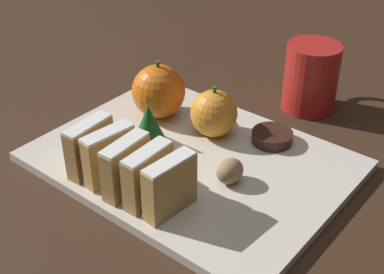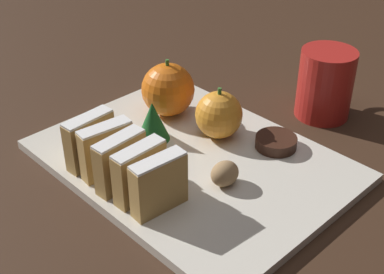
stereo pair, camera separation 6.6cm
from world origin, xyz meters
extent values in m
plane|color=#382316|center=(0.00, 0.00, 0.00)|extent=(6.00, 6.00, 0.00)
cube|color=silver|center=(0.00, 0.00, 0.01)|extent=(0.28, 0.38, 0.01)
cube|color=tan|center=(-0.10, -0.05, 0.04)|extent=(0.07, 0.02, 0.06)
cube|color=white|center=(-0.10, -0.05, 0.08)|extent=(0.07, 0.02, 0.00)
cube|color=tan|center=(-0.10, -0.02, 0.04)|extent=(0.07, 0.02, 0.06)
cube|color=white|center=(-0.10, -0.02, 0.08)|extent=(0.06, 0.02, 0.00)
cube|color=tan|center=(-0.10, 0.02, 0.04)|extent=(0.07, 0.02, 0.06)
cube|color=white|center=(-0.10, 0.02, 0.08)|extent=(0.07, 0.02, 0.00)
cube|color=tan|center=(-0.10, 0.05, 0.04)|extent=(0.07, 0.03, 0.06)
cube|color=white|center=(-0.10, 0.05, 0.08)|extent=(0.07, 0.03, 0.00)
cube|color=tan|center=(-0.10, 0.08, 0.04)|extent=(0.07, 0.02, 0.06)
cube|color=white|center=(-0.10, 0.08, 0.08)|extent=(0.07, 0.02, 0.00)
sphere|color=orange|center=(0.05, 0.10, 0.05)|extent=(0.08, 0.08, 0.08)
cylinder|color=#38702D|center=(0.05, 0.10, 0.09)|extent=(0.01, 0.01, 0.01)
sphere|color=orange|center=(0.06, 0.01, 0.04)|extent=(0.06, 0.06, 0.06)
cylinder|color=#38702D|center=(0.06, 0.01, 0.08)|extent=(0.01, 0.01, 0.01)
ellipsoid|color=#9E7A51|center=(-0.01, -0.07, 0.03)|extent=(0.04, 0.03, 0.03)
cylinder|color=#381E14|center=(0.09, -0.06, 0.02)|extent=(0.05, 0.05, 0.02)
cone|color=#195623|center=(-0.01, 0.07, 0.04)|extent=(0.04, 0.04, 0.05)
cylinder|color=red|center=(0.23, -0.04, 0.05)|extent=(0.08, 0.08, 0.10)
torus|color=red|center=(0.27, -0.04, 0.06)|extent=(0.05, 0.01, 0.05)
camera|label=1|loc=(-0.43, -0.35, 0.40)|focal=50.00mm
camera|label=2|loc=(-0.39, -0.40, 0.40)|focal=50.00mm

